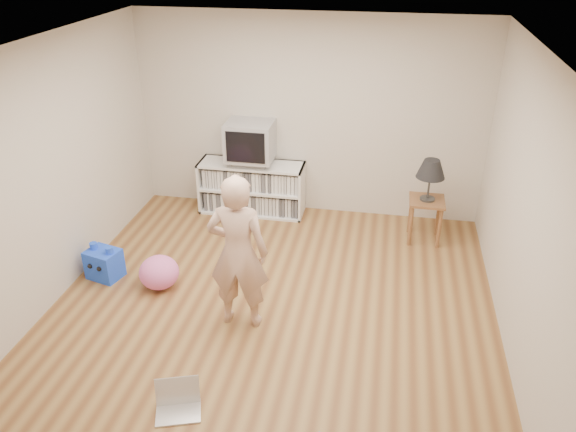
# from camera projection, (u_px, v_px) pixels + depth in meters

# --- Properties ---
(ground) EXTENTS (4.50, 4.50, 0.00)m
(ground) POSITION_uv_depth(u_px,v_px,m) (274.00, 303.00, 5.83)
(ground) COLOR brown
(ground) RESTS_ON ground
(walls) EXTENTS (4.52, 4.52, 2.60)m
(walls) POSITION_uv_depth(u_px,v_px,m) (272.00, 190.00, 5.23)
(walls) COLOR beige
(walls) RESTS_ON ground
(ceiling) EXTENTS (4.50, 4.50, 0.01)m
(ceiling) POSITION_uv_depth(u_px,v_px,m) (270.00, 47.00, 4.63)
(ceiling) COLOR white
(ceiling) RESTS_ON walls
(media_unit) EXTENTS (1.40, 0.45, 0.70)m
(media_unit) POSITION_uv_depth(u_px,v_px,m) (252.00, 187.00, 7.56)
(media_unit) COLOR white
(media_unit) RESTS_ON ground
(dvd_deck) EXTENTS (0.45, 0.35, 0.07)m
(dvd_deck) POSITION_uv_depth(u_px,v_px,m) (251.00, 161.00, 7.37)
(dvd_deck) COLOR gray
(dvd_deck) RESTS_ON media_unit
(crt_tv) EXTENTS (0.60, 0.53, 0.50)m
(crt_tv) POSITION_uv_depth(u_px,v_px,m) (250.00, 141.00, 7.23)
(crt_tv) COLOR #99999D
(crt_tv) RESTS_ON dvd_deck
(side_table) EXTENTS (0.42, 0.42, 0.55)m
(side_table) POSITION_uv_depth(u_px,v_px,m) (426.00, 210.00, 6.83)
(side_table) COLOR brown
(side_table) RESTS_ON ground
(table_lamp) EXTENTS (0.34, 0.34, 0.52)m
(table_lamp) POSITION_uv_depth(u_px,v_px,m) (431.00, 170.00, 6.58)
(table_lamp) COLOR #333333
(table_lamp) RESTS_ON side_table
(person) EXTENTS (0.58, 0.39, 1.58)m
(person) POSITION_uv_depth(u_px,v_px,m) (238.00, 253.00, 5.22)
(person) COLOR tan
(person) RESTS_ON ground
(laptop) EXTENTS (0.43, 0.38, 0.25)m
(laptop) POSITION_uv_depth(u_px,v_px,m) (178.00, 402.00, 4.54)
(laptop) COLOR silver
(laptop) RESTS_ON ground
(plush_blue) EXTENTS (0.41, 0.36, 0.41)m
(plush_blue) POSITION_uv_depth(u_px,v_px,m) (104.00, 263.00, 6.20)
(plush_blue) COLOR blue
(plush_blue) RESTS_ON ground
(plush_pink) EXTENTS (0.44, 0.44, 0.36)m
(plush_pink) POSITION_uv_depth(u_px,v_px,m) (159.00, 272.00, 6.02)
(plush_pink) COLOR #DA60B0
(plush_pink) RESTS_ON ground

